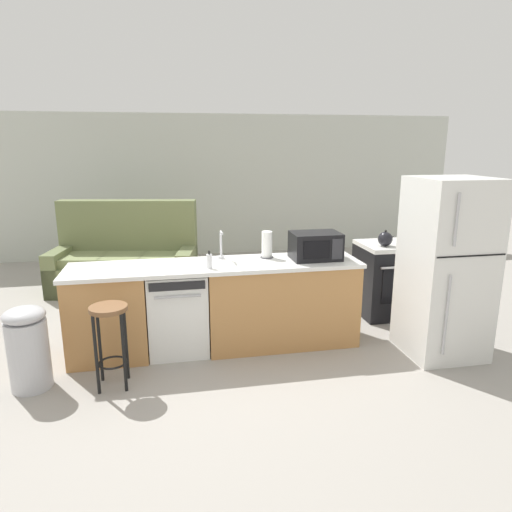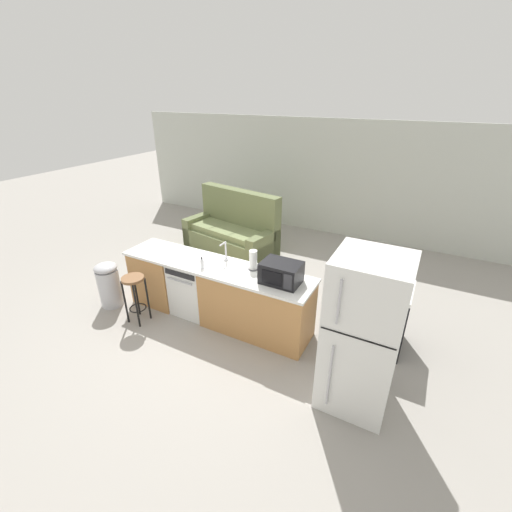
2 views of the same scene
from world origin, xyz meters
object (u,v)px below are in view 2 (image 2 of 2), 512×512
(paper_towel_roll, at_px, (253,260))
(soap_bottle, at_px, (202,264))
(dishwasher, at_px, (194,287))
(stove_range, at_px, (376,314))
(trash_bin, at_px, (109,284))
(kettle, at_px, (367,280))
(microwave, at_px, (281,273))
(refrigerator, at_px, (362,335))
(couch, at_px, (233,232))
(bar_stool, at_px, (135,290))

(paper_towel_roll, bearing_deg, soap_bottle, -153.99)
(dishwasher, relative_size, stove_range, 0.93)
(dishwasher, xyz_separation_m, trash_bin, (-1.28, -0.51, -0.04))
(kettle, bearing_deg, dishwasher, -170.15)
(microwave, distance_m, soap_bottle, 1.13)
(trash_bin, bearing_deg, paper_towel_roll, 16.36)
(microwave, distance_m, paper_towel_roll, 0.51)
(refrigerator, bearing_deg, couch, 139.50)
(stove_range, bearing_deg, soap_bottle, -162.63)
(kettle, xyz_separation_m, couch, (-3.11, 1.83, -0.59))
(kettle, height_order, couch, couch)
(refrigerator, height_order, bar_stool, refrigerator)
(dishwasher, height_order, couch, couch)
(soap_bottle, bearing_deg, trash_bin, -167.79)
(paper_towel_roll, distance_m, bar_stool, 1.79)
(microwave, height_order, couch, couch)
(refrigerator, xyz_separation_m, microwave, (-1.16, 0.55, 0.16))
(paper_towel_roll, bearing_deg, bar_stool, -153.60)
(stove_range, height_order, couch, couch)
(microwave, bearing_deg, soap_bottle, -171.64)
(refrigerator, relative_size, soap_bottle, 10.04)
(stove_range, height_order, trash_bin, stove_range)
(stove_range, height_order, microwave, microwave)
(couch, bearing_deg, stove_range, -27.44)
(kettle, bearing_deg, stove_range, 37.16)
(trash_bin, bearing_deg, soap_bottle, 12.21)
(refrigerator, relative_size, microwave, 3.53)
(dishwasher, xyz_separation_m, stove_range, (2.60, 0.55, 0.03))
(paper_towel_roll, xyz_separation_m, couch, (-1.63, 2.11, -0.64))
(dishwasher, relative_size, soap_bottle, 4.77)
(microwave, bearing_deg, dishwasher, 179.95)
(soap_bottle, bearing_deg, couch, 112.37)
(refrigerator, relative_size, paper_towel_roll, 6.26)
(stove_range, relative_size, couch, 0.42)
(soap_bottle, height_order, couch, couch)
(refrigerator, height_order, kettle, refrigerator)
(dishwasher, xyz_separation_m, kettle, (2.43, 0.42, 0.56))
(stove_range, xyz_separation_m, trash_bin, (-3.88, -1.06, -0.07))
(paper_towel_roll, relative_size, kettle, 1.38)
(trash_bin, xyz_separation_m, couch, (0.61, 2.76, 0.02))
(dishwasher, bearing_deg, bar_stool, -133.39)
(stove_range, xyz_separation_m, refrigerator, (-0.00, -1.10, 0.43))
(microwave, height_order, trash_bin, microwave)
(stove_range, xyz_separation_m, microwave, (-1.16, -0.55, 0.59))
(bar_stool, distance_m, trash_bin, 0.72)
(trash_bin, bearing_deg, refrigerator, -0.55)
(dishwasher, bearing_deg, stove_range, 11.91)
(soap_bottle, distance_m, trash_bin, 1.74)
(soap_bottle, bearing_deg, kettle, 15.54)
(bar_stool, bearing_deg, kettle, 19.04)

